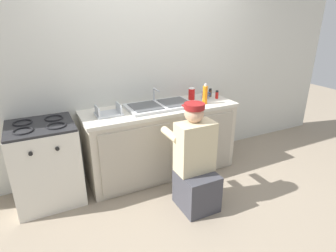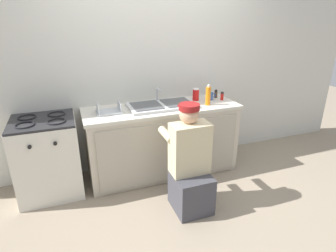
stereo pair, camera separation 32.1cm
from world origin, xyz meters
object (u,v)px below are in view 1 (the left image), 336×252
object	(u,v)px
sink_double_basin	(160,105)
soda_cup_red	(192,94)
spice_bottle_red	(217,95)
plumber_person	(195,166)
spice_bottle_pepper	(210,93)
stove_range	(46,163)
soap_bottle_orange	(205,95)
dish_rack_tray	(109,113)
coffee_mug	(205,95)

from	to	relation	value
sink_double_basin	soda_cup_red	bearing A→B (deg)	11.81
spice_bottle_red	plumber_person	bearing A→B (deg)	-135.32
soda_cup_red	spice_bottle_pepper	bearing A→B (deg)	3.02
plumber_person	stove_range	bearing A→B (deg)	149.92
spice_bottle_pepper	spice_bottle_red	xyz separation A→B (m)	(0.02, -0.12, 0.00)
plumber_person	sink_double_basin	bearing A→B (deg)	91.57
soap_bottle_orange	dish_rack_tray	size ratio (longest dim) A/B	0.89
soap_bottle_orange	soda_cup_red	distance (m)	0.24
plumber_person	coffee_mug	world-z (taller)	plumber_person
dish_rack_tray	spice_bottle_pepper	bearing A→B (deg)	5.08
spice_bottle_red	dish_rack_tray	distance (m)	1.43
spice_bottle_pepper	coffee_mug	distance (m)	0.13
stove_range	sink_double_basin	bearing A→B (deg)	0.09
stove_range	soap_bottle_orange	distance (m)	1.94
plumber_person	soda_cup_red	size ratio (longest dim) A/B	7.26
dish_rack_tray	coffee_mug	xyz separation A→B (m)	(1.30, 0.07, 0.02)
plumber_person	dish_rack_tray	xyz separation A→B (m)	(-0.65, 0.77, 0.43)
plumber_person	soda_cup_red	bearing A→B (deg)	62.16
spice_bottle_pepper	coffee_mug	xyz separation A→B (m)	(-0.11, -0.06, -0.00)
sink_double_basin	spice_bottle_red	size ratio (longest dim) A/B	7.62
sink_double_basin	dish_rack_tray	world-z (taller)	sink_double_basin
plumber_person	dish_rack_tray	distance (m)	1.10
stove_range	soda_cup_red	world-z (taller)	soda_cup_red
sink_double_basin	soda_cup_red	world-z (taller)	sink_double_basin
coffee_mug	sink_double_basin	bearing A→B (deg)	-174.72
sink_double_basin	stove_range	distance (m)	1.40
stove_range	soda_cup_red	bearing A→B (deg)	3.29
plumber_person	soap_bottle_orange	xyz separation A→B (m)	(0.52, 0.65, 0.52)
soap_bottle_orange	spice_bottle_pepper	bearing A→B (deg)	44.89
soap_bottle_orange	coffee_mug	size ratio (longest dim) A/B	1.98
soap_bottle_orange	soda_cup_red	world-z (taller)	soap_bottle_orange
soda_cup_red	coffee_mug	xyz separation A→B (m)	(0.18, -0.04, -0.03)
spice_bottle_red	coffee_mug	xyz separation A→B (m)	(-0.13, 0.07, -0.00)
coffee_mug	soap_bottle_orange	bearing A→B (deg)	-124.88
sink_double_basin	soap_bottle_orange	xyz separation A→B (m)	(0.54, -0.13, 0.09)
soap_bottle_orange	stove_range	bearing A→B (deg)	176.09
stove_range	plumber_person	xyz separation A→B (m)	(1.34, -0.78, 0.02)
spice_bottle_red	soda_cup_red	world-z (taller)	soda_cup_red
dish_rack_tray	plumber_person	bearing A→B (deg)	-50.08
sink_double_basin	stove_range	xyz separation A→B (m)	(-1.32, -0.00, -0.45)
stove_range	spice_bottle_pepper	distance (m)	2.17
sink_double_basin	soda_cup_red	xyz separation A→B (m)	(0.49, 0.10, 0.06)
plumber_person	soap_bottle_orange	size ratio (longest dim) A/B	4.42
stove_range	spice_bottle_red	size ratio (longest dim) A/B	8.42
dish_rack_tray	spice_bottle_red	bearing A→B (deg)	0.11
sink_double_basin	spice_bottle_red	distance (m)	0.81
soap_bottle_orange	spice_bottle_red	xyz separation A→B (m)	(0.27, 0.12, -0.06)
spice_bottle_pepper	soap_bottle_orange	bearing A→B (deg)	-135.11
spice_bottle_pepper	coffee_mug	world-z (taller)	spice_bottle_pepper
sink_double_basin	dish_rack_tray	size ratio (longest dim) A/B	2.86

